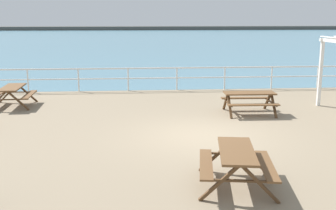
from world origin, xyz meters
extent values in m
cube|color=gray|center=(0.00, 0.00, -0.10)|extent=(30.00, 24.00, 0.20)
cube|color=teal|center=(0.00, 52.75, 0.00)|extent=(142.00, 90.00, 0.01)
cube|color=#4C4C47|center=(0.00, 95.75, 0.00)|extent=(142.00, 6.00, 1.80)
cube|color=white|center=(0.00, 7.75, 1.05)|extent=(23.00, 0.06, 0.06)
cube|color=white|center=(0.00, 7.75, 0.58)|extent=(23.00, 0.05, 0.05)
cylinder|color=white|center=(-6.90, 7.75, 0.53)|extent=(0.07, 0.07, 1.05)
cylinder|color=white|center=(-4.60, 7.75, 0.53)|extent=(0.07, 0.07, 1.05)
cylinder|color=white|center=(-2.30, 7.75, 0.53)|extent=(0.07, 0.07, 1.05)
cylinder|color=white|center=(0.00, 7.75, 0.53)|extent=(0.07, 0.07, 1.05)
cylinder|color=white|center=(2.30, 7.75, 0.53)|extent=(0.07, 0.07, 1.05)
cylinder|color=white|center=(4.60, 7.75, 0.53)|extent=(0.07, 0.07, 1.05)
cylinder|color=white|center=(6.90, 7.75, 0.53)|extent=(0.07, 0.07, 1.05)
cube|color=brown|center=(2.09, 2.68, 0.75)|extent=(1.82, 0.76, 0.05)
cube|color=brown|center=(2.11, 3.30, 0.45)|extent=(1.81, 0.32, 0.04)
cube|color=brown|center=(2.07, 2.06, 0.45)|extent=(1.81, 0.32, 0.04)
cube|color=#50351E|center=(2.88, 3.03, 0.38)|extent=(0.11, 0.79, 0.79)
cube|color=#50351E|center=(2.86, 2.28, 0.38)|extent=(0.11, 0.79, 0.79)
cube|color=#50351E|center=(2.87, 2.66, 0.42)|extent=(0.11, 1.50, 0.04)
cube|color=#50351E|center=(1.32, 3.08, 0.38)|extent=(0.11, 0.79, 0.79)
cube|color=#50351E|center=(1.30, 2.33, 0.38)|extent=(0.11, 0.79, 0.79)
cube|color=#50351E|center=(1.31, 2.71, 0.42)|extent=(0.11, 1.50, 0.04)
cube|color=brown|center=(-6.72, 4.63, 0.75)|extent=(0.75, 1.82, 0.05)
cube|color=brown|center=(-6.10, 4.64, 0.45)|extent=(0.31, 1.81, 0.04)
cube|color=#50351E|center=(-7.12, 5.40, 0.38)|extent=(0.79, 0.10, 0.79)
cube|color=#50351E|center=(-6.37, 5.42, 0.38)|extent=(0.79, 0.10, 0.79)
cube|color=#50351E|center=(-6.74, 5.41, 0.42)|extent=(1.50, 0.10, 0.04)
cube|color=#50351E|center=(-6.32, 3.86, 0.38)|extent=(0.79, 0.10, 0.79)
cube|color=#50351E|center=(-6.70, 3.85, 0.42)|extent=(1.50, 0.10, 0.04)
cube|color=brown|center=(0.05, -3.63, 0.75)|extent=(0.98, 1.89, 0.05)
cube|color=brown|center=(-0.56, -3.53, 0.45)|extent=(0.54, 1.82, 0.04)
cube|color=brown|center=(0.66, -3.73, 0.45)|extent=(0.54, 1.82, 0.04)
cube|color=#50351E|center=(-0.19, -2.80, 0.38)|extent=(0.80, 0.20, 0.79)
cube|color=#50351E|center=(0.55, -2.92, 0.38)|extent=(0.80, 0.20, 0.79)
cube|color=#50351E|center=(0.18, -2.86, 0.42)|extent=(1.49, 0.30, 0.04)
cube|color=#50351E|center=(-0.44, -4.34, 0.38)|extent=(0.80, 0.20, 0.79)
cube|color=#50351E|center=(0.30, -4.46, 0.38)|extent=(0.80, 0.20, 0.79)
cube|color=#50351E|center=(-0.07, -4.40, 0.42)|extent=(1.49, 0.30, 0.04)
cube|color=white|center=(5.17, 3.79, 1.25)|extent=(0.12, 0.12, 2.50)
camera|label=1|loc=(-2.01, -11.51, 3.44)|focal=44.14mm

